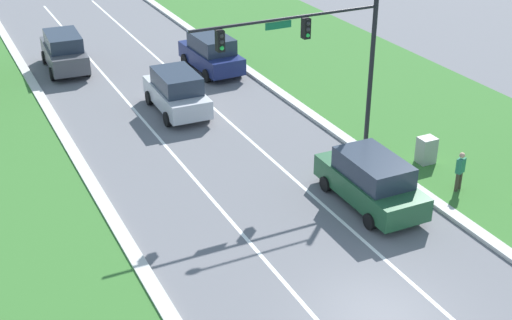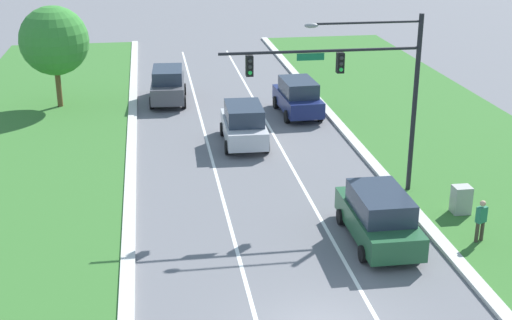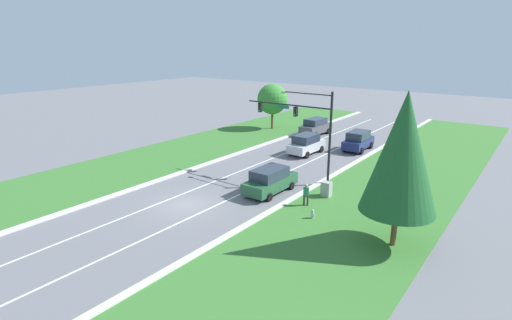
% 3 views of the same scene
% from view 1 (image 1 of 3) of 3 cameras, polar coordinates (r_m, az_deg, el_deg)
% --- Properties ---
extents(ground_plane, '(160.00, 160.00, 0.00)m').
position_cam_1_polar(ground_plane, '(21.88, 9.99, -12.21)').
color(ground_plane, slate).
extents(lane_stripe_inner_right, '(0.14, 81.00, 0.01)m').
position_cam_1_polar(lane_stripe_inner_right, '(22.82, 13.75, -10.78)').
color(lane_stripe_inner_right, white).
rests_on(lane_stripe_inner_right, ground_plane).
extents(traffic_signal_mast, '(8.19, 0.41, 7.58)m').
position_cam_1_polar(traffic_signal_mast, '(28.80, 5.46, 9.45)').
color(traffic_signal_mast, black).
rests_on(traffic_signal_mast, ground_plane).
extents(forest_suv, '(2.21, 4.96, 1.98)m').
position_cam_1_polar(forest_suv, '(26.86, 9.18, -1.61)').
color(forest_suv, '#235633').
rests_on(forest_suv, ground_plane).
extents(silver_suv, '(2.28, 4.77, 2.08)m').
position_cam_1_polar(silver_suv, '(34.76, -6.36, 5.46)').
color(silver_suv, silver).
rests_on(silver_suv, ground_plane).
extents(graphite_suv, '(2.37, 5.00, 2.12)m').
position_cam_1_polar(graphite_suv, '(41.72, -15.10, 8.41)').
color(graphite_suv, '#4C4C51').
rests_on(graphite_suv, ground_plane).
extents(navy_suv, '(2.29, 4.84, 2.09)m').
position_cam_1_polar(navy_suv, '(40.12, -3.60, 8.53)').
color(navy_suv, navy).
rests_on(navy_suv, ground_plane).
extents(utility_cabinet, '(0.70, 0.60, 1.20)m').
position_cam_1_polar(utility_cabinet, '(30.45, 13.47, 0.71)').
color(utility_cabinet, '#9E9E99').
rests_on(utility_cabinet, ground_plane).
extents(pedestrian, '(0.43, 0.35, 1.69)m').
position_cam_1_polar(pedestrian, '(28.46, 16.01, -0.79)').
color(pedestrian, '#42382D').
rests_on(pedestrian, ground_plane).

